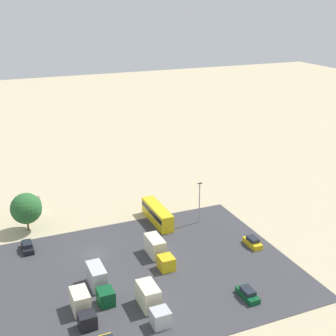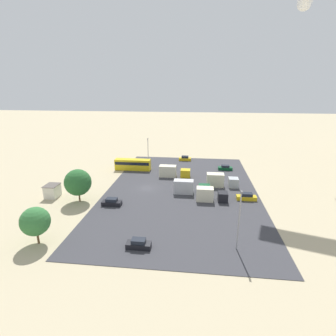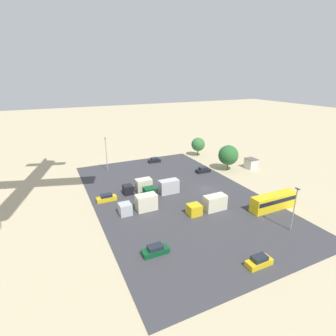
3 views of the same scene
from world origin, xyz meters
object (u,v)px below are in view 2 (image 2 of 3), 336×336
at_px(bus, 133,164).
at_px(parked_truck_0, 220,181).
at_px(parked_car_1, 139,244).
at_px(parked_truck_1, 189,187).
at_px(parked_car_2, 225,168).
at_px(parked_truck_3, 210,195).
at_px(parked_car_0, 246,197).
at_px(shed_building, 52,191).
at_px(parked_car_4, 112,202).
at_px(parked_car_3, 185,159).
at_px(parked_truck_2, 173,172).

relative_size(bus, parked_truck_0, 1.37).
relative_size(parked_car_1, parked_truck_1, 0.46).
height_order(parked_truck_0, parked_truck_1, parked_truck_0).
xyz_separation_m(parked_car_2, parked_truck_3, (23.73, -5.72, 0.79)).
relative_size(parked_car_0, parked_car_2, 1.04).
bearing_deg(shed_building, parked_truck_1, 99.89).
bearing_deg(shed_building, parked_car_2, 120.87).
xyz_separation_m(parked_car_2, parked_car_4, (28.56, -27.37, 0.04)).
relative_size(parked_truck_1, parked_truck_3, 1.24).
height_order(parked_car_4, parked_truck_0, parked_truck_0).
bearing_deg(parked_truck_3, parked_truck_0, 161.95).
distance_m(parked_car_0, parked_car_4, 30.79).
relative_size(parked_car_1, parked_truck_0, 0.50).
relative_size(bus, parked_car_4, 2.58).
distance_m(parked_car_0, parked_car_3, 35.29).
xyz_separation_m(parked_car_0, parked_car_4, (6.31, -30.14, -0.00)).
bearing_deg(parked_truck_3, shed_building, -87.13).
xyz_separation_m(parked_car_3, parked_truck_0, (23.67, 10.42, 0.89)).
bearing_deg(parked_car_1, parked_car_0, 135.76).
distance_m(parked_car_4, parked_truck_3, 22.19).
bearing_deg(parked_car_2, parked_car_0, 7.10).
bearing_deg(shed_building, parked_car_4, 79.15).
height_order(shed_building, parked_car_1, shed_building).
relative_size(parked_car_2, parked_car_4, 1.01).
bearing_deg(parked_truck_2, parked_truck_1, 23.90).
height_order(parked_car_4, parked_truck_1, parked_truck_1).
xyz_separation_m(parked_car_0, parked_car_3, (-31.53, -15.86, 0.00)).
bearing_deg(parked_car_3, parked_car_1, -5.27).
relative_size(parked_truck_0, parked_truck_3, 1.14).
distance_m(bus, parked_car_4, 25.57).
bearing_deg(parked_car_1, shed_building, -125.82).
height_order(shed_building, parked_truck_0, parked_truck_0).
height_order(bus, parked_car_2, bus).
xyz_separation_m(bus, parked_truck_3, (20.68, 23.08, -0.39)).
height_order(parked_car_2, parked_truck_1, parked_truck_1).
distance_m(bus, parked_car_3, 20.00).
xyz_separation_m(bus, parked_car_2, (-3.06, 28.80, -1.17)).
bearing_deg(parked_car_0, parked_car_1, -44.24).
relative_size(parked_car_4, parked_truck_2, 0.48).
xyz_separation_m(parked_car_0, parked_car_2, (-22.25, -2.77, -0.04)).
relative_size(shed_building, parked_truck_3, 0.50).
height_order(parked_car_2, parked_car_3, parked_car_3).
bearing_deg(parked_truck_1, parked_car_0, 80.28).
distance_m(parked_truck_0, parked_truck_2, 14.51).
xyz_separation_m(shed_building, parked_car_0, (-3.35, 45.59, -0.77)).
relative_size(shed_building, parked_truck_2, 0.40).
bearing_deg(parked_truck_2, parked_car_1, -3.55).
xyz_separation_m(shed_building, parked_car_2, (-25.60, 42.82, -0.81)).
bearing_deg(parked_car_0, parked_truck_1, -99.72).
relative_size(bus, parked_truck_2, 1.25).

